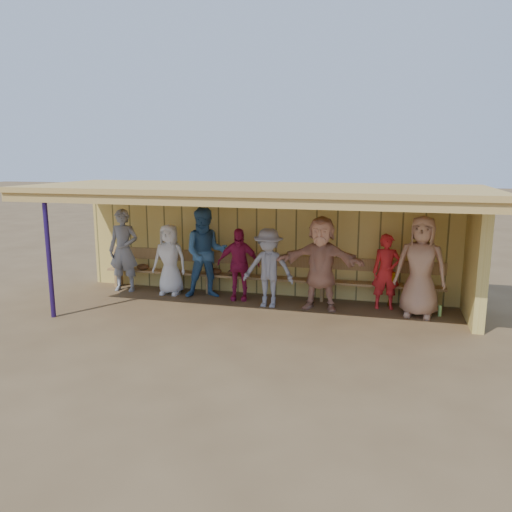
{
  "coord_description": "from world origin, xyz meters",
  "views": [
    {
      "loc": [
        2.55,
        -9.35,
        3.04
      ],
      "look_at": [
        0.0,
        0.35,
        1.05
      ],
      "focal_mm": 35.0,
      "sensor_mm": 36.0,
      "label": 1
    }
  ],
  "objects": [
    {
      "name": "ground",
      "position": [
        0.0,
        0.0,
        0.0
      ],
      "size": [
        90.0,
        90.0,
        0.0
      ],
      "primitive_type": "plane",
      "color": "brown",
      "rests_on": "ground"
    },
    {
      "name": "player_a",
      "position": [
        -3.23,
        0.73,
        0.95
      ],
      "size": [
        0.73,
        0.52,
        1.9
      ],
      "primitive_type": "imported",
      "rotation": [
        0.0,
        0.0,
        0.1
      ],
      "color": "gray",
      "rests_on": "ground"
    },
    {
      "name": "player_b",
      "position": [
        -2.1,
        0.73,
        0.79
      ],
      "size": [
        0.78,
        0.52,
        1.59
      ],
      "primitive_type": "imported",
      "rotation": [
        0.0,
        0.0,
        0.02
      ],
      "color": "white",
      "rests_on": "ground"
    },
    {
      "name": "player_c",
      "position": [
        -1.21,
        0.68,
        0.99
      ],
      "size": [
        1.16,
        1.04,
        1.98
      ],
      "primitive_type": "imported",
      "rotation": [
        0.0,
        0.0,
        0.36
      ],
      "color": "#366495",
      "rests_on": "ground"
    },
    {
      "name": "player_d",
      "position": [
        -0.48,
        0.68,
        0.78
      ],
      "size": [
        0.96,
        0.51,
        1.56
      ],
      "primitive_type": "imported",
      "rotation": [
        0.0,
        0.0,
        0.15
      ],
      "color": "#B41C4E",
      "rests_on": "ground"
    },
    {
      "name": "player_e",
      "position": [
        0.27,
        0.34,
        0.82
      ],
      "size": [
        1.06,
        0.62,
        1.63
      ],
      "primitive_type": "imported",
      "rotation": [
        0.0,
        0.0,
        -0.02
      ],
      "color": "gray",
      "rests_on": "ground"
    },
    {
      "name": "player_f",
      "position": [
        1.32,
        0.45,
        0.95
      ],
      "size": [
        1.79,
        0.64,
        1.9
      ],
      "primitive_type": "imported",
      "rotation": [
        0.0,
        0.0,
        -0.04
      ],
      "color": "tan",
      "rests_on": "ground"
    },
    {
      "name": "player_g",
      "position": [
        2.6,
        0.81,
        0.77
      ],
      "size": [
        0.6,
        0.44,
        1.53
      ],
      "primitive_type": "imported",
      "rotation": [
        0.0,
        0.0,
        0.14
      ],
      "color": "red",
      "rests_on": "ground"
    },
    {
      "name": "player_h",
      "position": [
        3.23,
        0.47,
        0.98
      ],
      "size": [
        1.05,
        0.77,
        1.96
      ],
      "primitive_type": "imported",
      "rotation": [
        0.0,
        0.0,
        -0.16
      ],
      "color": "tan",
      "rests_on": "ground"
    },
    {
      "name": "dugout_structure",
      "position": [
        0.39,
        0.69,
        1.69
      ],
      "size": [
        8.8,
        3.2,
        2.5
      ],
      "color": "#E2C360",
      "rests_on": "ground"
    },
    {
      "name": "bench",
      "position": [
        0.0,
        1.12,
        0.53
      ],
      "size": [
        7.6,
        0.34,
        0.93
      ],
      "color": "#AE834A",
      "rests_on": "ground"
    },
    {
      "name": "dugout_equipment",
      "position": [
        -0.68,
        0.99,
        0.49
      ],
      "size": [
        6.76,
        0.62,
        0.8
      ],
      "color": "gold",
      "rests_on": "ground"
    }
  ]
}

